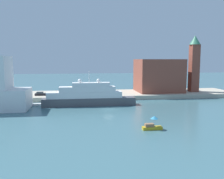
# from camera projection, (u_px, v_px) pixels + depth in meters

# --- Properties ---
(ground) EXTENTS (400.00, 400.00, 0.00)m
(ground) POSITION_uv_depth(u_px,v_px,m) (109.00, 110.00, 72.58)
(ground) COLOR #3D6670
(quay_dock) EXTENTS (110.00, 19.91, 1.59)m
(quay_dock) POSITION_uv_depth(u_px,v_px,m) (101.00, 95.00, 98.00)
(quay_dock) COLOR #B7AD99
(quay_dock) RESTS_ON ground
(large_yacht) EXTENTS (29.98, 4.32, 11.41)m
(large_yacht) POSITION_uv_depth(u_px,v_px,m) (88.00, 96.00, 78.61)
(large_yacht) COLOR #4C4C51
(large_yacht) RESTS_ON ground
(small_motorboat) EXTENTS (4.23, 1.66, 2.92)m
(small_motorboat) POSITION_uv_depth(u_px,v_px,m) (152.00, 125.00, 51.57)
(small_motorboat) COLOR #B7991E
(small_motorboat) RESTS_ON ground
(work_barge) EXTENTS (6.14, 1.49, 0.61)m
(work_barge) POSITION_uv_depth(u_px,v_px,m) (42.00, 104.00, 79.54)
(work_barge) COLOR silver
(work_barge) RESTS_ON ground
(harbor_building) EXTENTS (17.98, 15.30, 13.50)m
(harbor_building) POSITION_uv_depth(u_px,v_px,m) (158.00, 75.00, 101.33)
(harbor_building) COLOR brown
(harbor_building) RESTS_ON quay_dock
(bell_tower) EXTENTS (4.52, 4.52, 23.23)m
(bell_tower) POSITION_uv_depth(u_px,v_px,m) (194.00, 61.00, 100.63)
(bell_tower) COLOR brown
(bell_tower) RESTS_ON quay_dock
(parked_car) EXTENTS (4.08, 1.77, 1.38)m
(parked_car) POSITION_uv_depth(u_px,v_px,m) (40.00, 94.00, 90.47)
(parked_car) COLOR black
(parked_car) RESTS_ON quay_dock
(person_figure) EXTENTS (0.36, 0.36, 1.59)m
(person_figure) POSITION_uv_depth(u_px,v_px,m) (56.00, 93.00, 92.24)
(person_figure) COLOR #334C8C
(person_figure) RESTS_ON quay_dock
(mooring_bollard) EXTENTS (0.47, 0.47, 0.86)m
(mooring_bollard) POSITION_uv_depth(u_px,v_px,m) (107.00, 95.00, 89.05)
(mooring_bollard) COLOR black
(mooring_bollard) RESTS_ON quay_dock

